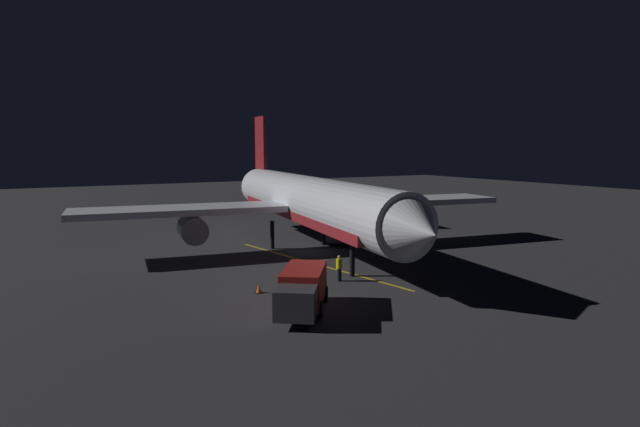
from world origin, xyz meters
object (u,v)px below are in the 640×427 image
at_px(catering_truck, 365,233).
at_px(ground_crew_worker, 339,268).
at_px(baggage_truck, 302,290).
at_px(traffic_cone_near_left, 259,289).
at_px(traffic_cone_near_right, 309,289).
at_px(airliner, 306,202).

height_order(catering_truck, ground_crew_worker, catering_truck).
bearing_deg(baggage_truck, traffic_cone_near_left, -83.51).
xyz_separation_m(baggage_truck, traffic_cone_near_right, (-2.10, -3.20, -0.95)).
relative_size(airliner, catering_truck, 5.89).
xyz_separation_m(airliner, traffic_cone_near_right, (6.04, 11.72, -3.97)).
relative_size(airliner, traffic_cone_near_left, 72.03).
xyz_separation_m(airliner, baggage_truck, (8.13, 14.92, -3.02)).
bearing_deg(ground_crew_worker, airliner, -106.02).
distance_m(baggage_truck, ground_crew_worker, 7.04).
relative_size(traffic_cone_near_left, traffic_cone_near_right, 1.00).
bearing_deg(airliner, traffic_cone_near_right, 62.74).
bearing_deg(airliner, ground_crew_worker, 73.98).
bearing_deg(ground_crew_worker, traffic_cone_near_left, 0.38).
bearing_deg(airliner, baggage_truck, 61.40).
distance_m(traffic_cone_near_left, traffic_cone_near_right, 3.02).
bearing_deg(baggage_truck, traffic_cone_near_right, -123.23).
bearing_deg(traffic_cone_near_right, ground_crew_worker, -153.86).
relative_size(catering_truck, traffic_cone_near_left, 12.22).
xyz_separation_m(catering_truck, traffic_cone_near_right, (11.74, 11.13, -0.93)).
bearing_deg(catering_truck, airliner, -5.92).
bearing_deg(traffic_cone_near_left, traffic_cone_near_right, 150.47).
relative_size(airliner, traffic_cone_near_right, 72.03).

